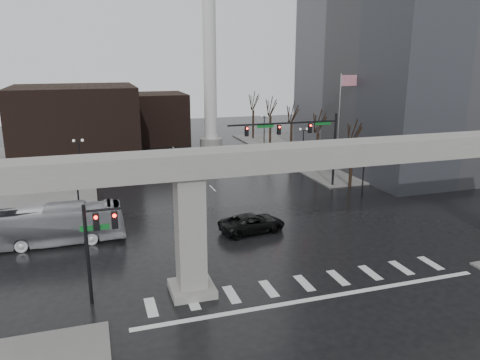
% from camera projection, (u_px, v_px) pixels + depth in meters
% --- Properties ---
extents(ground, '(160.00, 160.00, 0.00)m').
position_uv_depth(ground, '(298.00, 276.00, 30.40)').
color(ground, black).
rests_on(ground, ground).
extents(sidewalk_ne, '(28.00, 36.00, 0.15)m').
position_uv_depth(sidewalk_ne, '(355.00, 149.00, 71.20)').
color(sidewalk_ne, slate).
rests_on(sidewalk_ne, ground).
extents(elevated_guideway, '(48.00, 2.60, 8.70)m').
position_uv_depth(elevated_guideway, '(320.00, 172.00, 29.01)').
color(elevated_guideway, gray).
rests_on(elevated_guideway, ground).
extents(building_far_left, '(16.00, 14.00, 10.00)m').
position_uv_depth(building_far_left, '(75.00, 123.00, 63.62)').
color(building_far_left, black).
rests_on(building_far_left, ground).
extents(building_far_mid, '(10.00, 10.00, 8.00)m').
position_uv_depth(building_far_mid, '(154.00, 118.00, 76.63)').
color(building_far_mid, black).
rests_on(building_far_mid, ground).
extents(smokestack, '(3.60, 3.60, 30.00)m').
position_uv_depth(smokestack, '(210.00, 59.00, 71.07)').
color(smokestack, silver).
rests_on(smokestack, ground).
extents(signal_mast_arm, '(12.12, 0.43, 8.00)m').
position_uv_depth(signal_mast_arm, '(303.00, 135.00, 48.86)').
color(signal_mast_arm, black).
rests_on(signal_mast_arm, ground).
extents(signal_left_pole, '(2.30, 0.30, 6.00)m').
position_uv_depth(signal_left_pole, '(96.00, 236.00, 26.19)').
color(signal_left_pole, black).
rests_on(signal_left_pole, ground).
extents(flagpole_assembly, '(2.06, 0.12, 12.00)m').
position_uv_depth(flagpole_assembly, '(342.00, 113.00, 53.23)').
color(flagpole_assembly, silver).
rests_on(flagpole_assembly, ground).
extents(lamp_right_0, '(1.22, 0.32, 5.11)m').
position_uv_depth(lamp_right_0, '(364.00, 164.00, 46.38)').
color(lamp_right_0, black).
rests_on(lamp_right_0, ground).
extents(lamp_right_1, '(1.22, 0.32, 5.11)m').
position_uv_depth(lamp_right_1, '(303.00, 141.00, 59.27)').
color(lamp_right_1, black).
rests_on(lamp_right_1, ground).
extents(lamp_right_2, '(1.22, 0.32, 5.11)m').
position_uv_depth(lamp_right_2, '(264.00, 125.00, 72.15)').
color(lamp_right_2, black).
rests_on(lamp_right_2, ground).
extents(lamp_left_0, '(1.22, 0.32, 5.11)m').
position_uv_depth(lamp_left_0, '(77.00, 187.00, 38.40)').
color(lamp_left_0, black).
rests_on(lamp_left_0, ground).
extents(lamp_left_1, '(1.22, 0.32, 5.11)m').
position_uv_depth(lamp_left_1, '(79.00, 154.00, 51.28)').
color(lamp_left_1, black).
rests_on(lamp_left_1, ground).
extents(lamp_left_2, '(1.22, 0.32, 5.11)m').
position_uv_depth(lamp_left_2, '(80.00, 134.00, 64.16)').
color(lamp_left_2, black).
rests_on(lamp_left_2, ground).
extents(tree_right_0, '(1.09, 1.58, 7.50)m').
position_uv_depth(tree_right_0, '(351.00, 162.00, 50.56)').
color(tree_right_0, black).
rests_on(tree_right_0, ground).
extents(tree_right_1, '(1.09, 1.61, 7.67)m').
position_uv_depth(tree_right_1, '(318.00, 148.00, 57.91)').
color(tree_right_1, black).
rests_on(tree_right_1, ground).
extents(tree_right_2, '(1.10, 1.63, 7.85)m').
position_uv_depth(tree_right_2, '(291.00, 137.00, 65.25)').
color(tree_right_2, black).
rests_on(tree_right_2, ground).
extents(tree_right_3, '(1.11, 1.66, 8.02)m').
position_uv_depth(tree_right_3, '(270.00, 128.00, 72.59)').
color(tree_right_3, black).
rests_on(tree_right_3, ground).
extents(tree_right_4, '(1.12, 1.69, 8.19)m').
position_uv_depth(tree_right_4, '(253.00, 121.00, 79.94)').
color(tree_right_4, black).
rests_on(tree_right_4, ground).
extents(pickup_truck, '(5.69, 3.15, 1.51)m').
position_uv_depth(pickup_truck, '(252.00, 223.00, 37.89)').
color(pickup_truck, black).
rests_on(pickup_truck, ground).
extents(city_bus, '(10.77, 2.73, 2.99)m').
position_uv_depth(city_bus, '(52.00, 225.00, 35.31)').
color(city_bus, silver).
rests_on(city_bus, ground).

